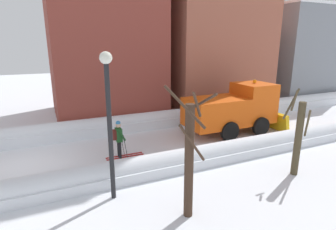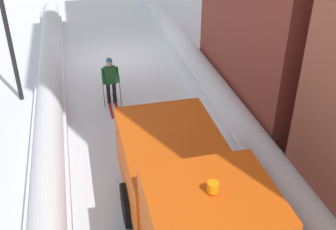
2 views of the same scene
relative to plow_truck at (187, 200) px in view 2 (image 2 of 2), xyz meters
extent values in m
plane|color=white|center=(0.08, -1.40, -1.48)|extent=(80.00, 80.00, 0.00)
cube|color=white|center=(-2.90, -1.40, -1.18)|extent=(1.10, 36.00, 0.58)
cylinder|color=white|center=(-2.90, -1.40, -0.89)|extent=(0.90, 34.20, 0.90)
cube|color=white|center=(3.05, -1.40, -1.27)|extent=(1.10, 36.00, 0.42)
cylinder|color=white|center=(3.05, -1.40, -1.06)|extent=(0.90, 34.20, 0.90)
cube|color=#DB510F|center=(0.00, -1.32, -0.08)|extent=(2.30, 3.40, 1.60)
cylinder|color=orange|center=(0.00, 1.38, 1.54)|extent=(0.20, 0.20, 0.18)
cylinder|color=black|center=(-1.15, -1.12, -0.93)|extent=(0.25, 1.10, 1.10)
cylinder|color=black|center=(1.15, -1.12, -0.93)|extent=(0.25, 1.10, 1.10)
cylinder|color=black|center=(0.72, -7.23, -1.07)|extent=(0.14, 0.14, 0.82)
cylinder|color=black|center=(0.94, -7.23, -1.07)|extent=(0.14, 0.14, 0.82)
cube|color=#1E5123|center=(0.83, -7.23, -0.35)|extent=(0.42, 0.26, 0.62)
cube|color=#591E19|center=(0.83, -7.44, -0.32)|extent=(0.32, 0.16, 0.44)
sphere|color=tan|center=(0.83, -7.23, 0.12)|extent=(0.24, 0.24, 0.24)
sphere|color=teal|center=(0.83, -7.23, 0.22)|extent=(0.22, 0.22, 0.22)
cylinder|color=#1E5123|center=(0.57, -7.13, -0.32)|extent=(0.09, 0.33, 0.56)
cylinder|color=#1E5123|center=(1.09, -7.13, -0.32)|extent=(0.09, 0.33, 0.56)
cube|color=maroon|center=(0.72, -6.98, -1.46)|extent=(0.09, 1.80, 0.03)
cube|color=maroon|center=(0.94, -6.98, -1.46)|extent=(0.09, 1.80, 0.03)
cylinder|color=#262628|center=(0.53, -7.01, -0.88)|extent=(0.02, 0.19, 1.19)
cylinder|color=#262628|center=(1.13, -7.01, -0.88)|extent=(0.02, 0.19, 1.19)
cylinder|color=black|center=(-3.61, -7.73, 0.18)|extent=(0.12, 0.12, 3.31)
sphere|color=green|center=(-3.61, -7.46, 2.00)|extent=(0.18, 0.18, 0.18)
cylinder|color=black|center=(4.14, -8.31, 0.85)|extent=(0.16, 0.16, 4.64)
camera|label=1|loc=(12.70, -10.10, 3.81)|focal=29.17mm
camera|label=2|loc=(1.91, 6.15, 6.00)|focal=43.45mm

